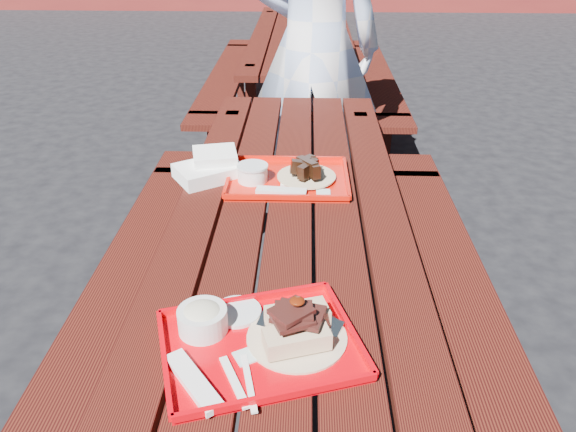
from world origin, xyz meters
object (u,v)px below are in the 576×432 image
object	(u,v)px
picnic_table_far	(301,59)
far_tray	(286,177)
picnic_table_near	(290,262)
near_tray	(258,332)
person	(314,47)

from	to	relation	value
picnic_table_far	far_tray	distance (m)	2.59
picnic_table_far	picnic_table_near	bearing A→B (deg)	-90.00
near_tray	far_tray	size ratio (longest dim) A/B	1.17
near_tray	far_tray	xyz separation A→B (m)	(0.03, 0.83, -0.01)
far_tray	person	world-z (taller)	person
person	near_tray	bearing A→B (deg)	93.91
picnic_table_near	near_tray	world-z (taller)	near_tray
near_tray	far_tray	world-z (taller)	near_tray
near_tray	picnic_table_near	bearing A→B (deg)	85.20
person	picnic_table_far	bearing A→B (deg)	-78.87
picnic_table_near	picnic_table_far	distance (m)	2.80
picnic_table_far	person	bearing A→B (deg)	-86.52
far_tray	person	bearing A→B (deg)	85.16
picnic_table_far	near_tray	size ratio (longest dim) A/B	4.81
picnic_table_near	near_tray	distance (m)	0.65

